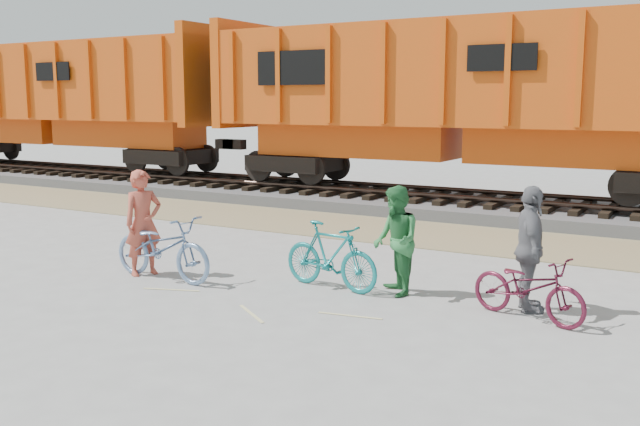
{
  "coord_description": "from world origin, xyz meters",
  "views": [
    {
      "loc": [
        6.33,
        -8.8,
        2.86
      ],
      "look_at": [
        0.3,
        1.5,
        0.99
      ],
      "focal_mm": 40.0,
      "sensor_mm": 36.0,
      "label": 1
    }
  ],
  "objects_px": {
    "hopper_car_left": "(64,97)",
    "bicycle_maroon": "(528,288)",
    "person_solo": "(143,223)",
    "bicycle_blue": "(163,248)",
    "hopper_car_center": "(464,96)",
    "person_woman": "(530,249)",
    "person_man": "(396,241)",
    "bicycle_teal": "(331,256)"
  },
  "relations": [
    {
      "from": "bicycle_maroon",
      "to": "person_solo",
      "type": "distance_m",
      "value": 6.21
    },
    {
      "from": "hopper_car_left",
      "to": "bicycle_blue",
      "type": "relative_size",
      "value": 6.97
    },
    {
      "from": "hopper_car_left",
      "to": "bicycle_maroon",
      "type": "height_order",
      "value": "hopper_car_left"
    },
    {
      "from": "bicycle_maroon",
      "to": "person_man",
      "type": "distance_m",
      "value": 2.08
    },
    {
      "from": "bicycle_blue",
      "to": "person_woman",
      "type": "relative_size",
      "value": 1.15
    },
    {
      "from": "hopper_car_center",
      "to": "bicycle_maroon",
      "type": "height_order",
      "value": "hopper_car_center"
    },
    {
      "from": "bicycle_blue",
      "to": "bicycle_teal",
      "type": "bearing_deg",
      "value": -69.44
    },
    {
      "from": "hopper_car_left",
      "to": "person_man",
      "type": "distance_m",
      "value": 18.94
    },
    {
      "from": "person_man",
      "to": "bicycle_blue",
      "type": "bearing_deg",
      "value": -113.87
    },
    {
      "from": "hopper_car_center",
      "to": "person_solo",
      "type": "relative_size",
      "value": 7.99
    },
    {
      "from": "bicycle_teal",
      "to": "person_woman",
      "type": "height_order",
      "value": "person_woman"
    },
    {
      "from": "person_woman",
      "to": "hopper_car_left",
      "type": "bearing_deg",
      "value": 43.52
    },
    {
      "from": "hopper_car_left",
      "to": "person_woman",
      "type": "bearing_deg",
      "value": -23.41
    },
    {
      "from": "person_woman",
      "to": "bicycle_teal",
      "type": "bearing_deg",
      "value": 73.67
    },
    {
      "from": "hopper_car_left",
      "to": "hopper_car_center",
      "type": "bearing_deg",
      "value": 0.0
    },
    {
      "from": "hopper_car_left",
      "to": "hopper_car_center",
      "type": "height_order",
      "value": "same"
    },
    {
      "from": "bicycle_blue",
      "to": "person_man",
      "type": "height_order",
      "value": "person_man"
    },
    {
      "from": "person_solo",
      "to": "person_man",
      "type": "relative_size",
      "value": 1.07
    },
    {
      "from": "bicycle_teal",
      "to": "person_man",
      "type": "bearing_deg",
      "value": -70.67
    },
    {
      "from": "hopper_car_center",
      "to": "bicycle_maroon",
      "type": "distance_m",
      "value": 9.75
    },
    {
      "from": "person_man",
      "to": "hopper_car_center",
      "type": "bearing_deg",
      "value": 152.55
    },
    {
      "from": "hopper_car_left",
      "to": "person_woman",
      "type": "xyz_separation_m",
      "value": [
        18.82,
        -8.15,
        -2.14
      ]
    },
    {
      "from": "bicycle_maroon",
      "to": "person_man",
      "type": "xyz_separation_m",
      "value": [
        -2.03,
        0.25,
        0.38
      ]
    },
    {
      "from": "bicycle_teal",
      "to": "person_woman",
      "type": "relative_size",
      "value": 0.99
    },
    {
      "from": "bicycle_blue",
      "to": "bicycle_teal",
      "type": "relative_size",
      "value": 1.16
    },
    {
      "from": "person_solo",
      "to": "bicycle_blue",
      "type": "bearing_deg",
      "value": -78.09
    },
    {
      "from": "bicycle_teal",
      "to": "person_man",
      "type": "xyz_separation_m",
      "value": [
        1.0,
        0.2,
        0.3
      ]
    },
    {
      "from": "person_solo",
      "to": "person_woman",
      "type": "relative_size",
      "value": 1.01
    },
    {
      "from": "person_solo",
      "to": "person_man",
      "type": "bearing_deg",
      "value": -53.59
    },
    {
      "from": "bicycle_blue",
      "to": "person_solo",
      "type": "bearing_deg",
      "value": 80.98
    },
    {
      "from": "hopper_car_center",
      "to": "bicycle_blue",
      "type": "relative_size",
      "value": 6.97
    },
    {
      "from": "bicycle_teal",
      "to": "person_man",
      "type": "height_order",
      "value": "person_man"
    },
    {
      "from": "bicycle_blue",
      "to": "bicycle_teal",
      "type": "height_order",
      "value": "bicycle_blue"
    },
    {
      "from": "bicycle_blue",
      "to": "person_solo",
      "type": "relative_size",
      "value": 1.15
    },
    {
      "from": "hopper_car_left",
      "to": "person_woman",
      "type": "distance_m",
      "value": 20.61
    },
    {
      "from": "bicycle_teal",
      "to": "person_man",
      "type": "relative_size",
      "value": 1.06
    },
    {
      "from": "hopper_car_left",
      "to": "hopper_car_center",
      "type": "distance_m",
      "value": 15.0
    },
    {
      "from": "person_man",
      "to": "hopper_car_left",
      "type": "bearing_deg",
      "value": -156.42
    },
    {
      "from": "bicycle_blue",
      "to": "bicycle_teal",
      "type": "xyz_separation_m",
      "value": [
        2.63,
        0.87,
        -0.01
      ]
    },
    {
      "from": "bicycle_teal",
      "to": "bicycle_maroon",
      "type": "relative_size",
      "value": 1.04
    },
    {
      "from": "hopper_car_left",
      "to": "bicycle_maroon",
      "type": "xyz_separation_m",
      "value": [
        18.92,
        -8.55,
        -2.57
      ]
    },
    {
      "from": "person_man",
      "to": "person_woman",
      "type": "bearing_deg",
      "value": 54.06
    }
  ]
}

